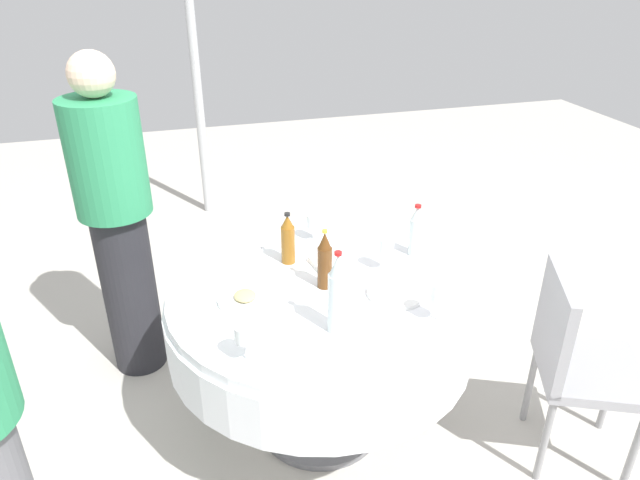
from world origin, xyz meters
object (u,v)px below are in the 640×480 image
wine_glass_inner (245,334)px  bottle_clear_west (337,295)px  plate_left (245,299)px  wine_glass_front (314,222)px  plate_south (396,293)px  wine_glass_right (439,294)px  dining_table (320,319)px  bottle_clear_outer (416,232)px  bottle_brown_front (325,261)px  bottle_amber_near (288,240)px  wine_glass_far (386,247)px  person_near (117,219)px  chair_far (574,356)px

wine_glass_inner → bottle_clear_west: bearing=102.3°
wine_glass_inner → plate_left: 0.37m
wine_glass_front → plate_south: (0.55, 0.19, -0.08)m
wine_glass_right → dining_table: bearing=-132.7°
plate_left → plate_south: size_ratio=0.92×
bottle_clear_outer → bottle_brown_front: size_ratio=0.94×
plate_south → plate_left: bearing=-101.2°
bottle_amber_near → wine_glass_front: bottle_amber_near is taller
wine_glass_far → dining_table: bearing=-77.5°
bottle_clear_outer → wine_glass_inner: bearing=-58.4°
wine_glass_right → plate_south: bearing=-159.5°
wine_glass_right → person_near: bearing=-131.8°
person_near → bottle_clear_outer: bearing=-71.2°
plate_left → wine_glass_right: bearing=64.2°
dining_table → bottle_clear_west: bottle_clear_west is taller
dining_table → plate_left: plate_left is taller
person_near → plate_left: bearing=-104.2°
wine_glass_front → bottle_brown_front: bearing=-9.5°
bottle_brown_front → wine_glass_inner: bearing=-45.9°
bottle_clear_outer → wine_glass_front: bearing=-123.6°
wine_glass_inner → wine_glass_far: wine_glass_far is taller
bottle_clear_outer → plate_south: bottle_clear_outer is taller
plate_south → person_near: size_ratio=0.15×
chair_far → person_near: bearing=-98.5°
plate_left → wine_glass_far: bearing=97.1°
bottle_brown_front → plate_left: 0.35m
wine_glass_inner → wine_glass_right: bearing=92.4°
plate_south → bottle_clear_outer: bearing=144.2°
bottle_brown_front → person_near: bearing=-130.1°
bottle_clear_outer → wine_glass_far: bearing=-62.2°
wine_glass_right → plate_south: (-0.21, -0.08, -0.11)m
wine_glass_far → person_near: 1.27m
plate_left → bottle_clear_west: bearing=46.1°
wine_glass_far → wine_glass_right: bearing=6.8°
dining_table → bottle_clear_outer: bottle_clear_outer is taller
wine_glass_front → dining_table: bearing=-12.2°
plate_left → chair_far: size_ratio=0.25×
dining_table → plate_left: (0.01, -0.31, 0.16)m
chair_far → wine_glass_inner: bearing=-68.4°
plate_south → chair_far: size_ratio=0.27×
plate_left → plate_south: plate_left is taller
wine_glass_inner → chair_far: size_ratio=0.16×
bottle_clear_outer → plate_south: size_ratio=1.03×
bottle_clear_outer → person_near: size_ratio=0.15×
bottle_clear_outer → plate_south: bearing=-35.8°
bottle_clear_west → wine_glass_front: bottle_clear_west is taller
bottle_brown_front → person_near: 1.07m
bottle_clear_west → wine_glass_right: bottle_clear_west is taller
wine_glass_inner → chair_far: wine_glass_inner is taller
dining_table → bottle_clear_outer: bearing=108.5°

